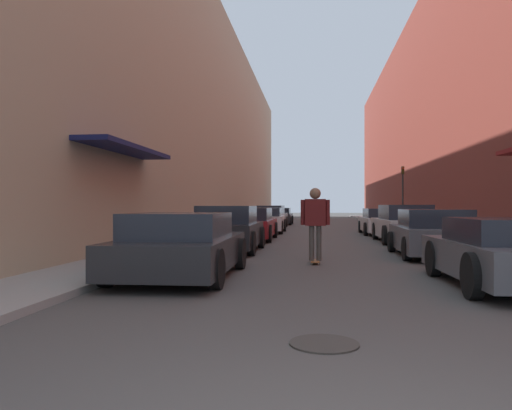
{
  "coord_description": "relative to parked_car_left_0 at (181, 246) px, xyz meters",
  "views": [
    {
      "loc": [
        -0.38,
        -2.3,
        1.4
      ],
      "look_at": [
        -2.01,
        11.6,
        1.4
      ],
      "focal_mm": 35.0,
      "sensor_mm": 36.0,
      "label": 1
    }
  ],
  "objects": [
    {
      "name": "parked_car_right_3",
      "position": [
        5.78,
        15.03,
        -0.01
      ],
      "size": [
        1.95,
        4.42,
        1.24
      ],
      "color": "silver",
      "rests_on": "ground"
    },
    {
      "name": "manhole_cover",
      "position": [
        2.66,
        -4.35,
        -0.6
      ],
      "size": [
        0.7,
        0.7,
        0.02
      ],
      "color": "#332D28",
      "rests_on": "ground"
    },
    {
      "name": "traffic_light",
      "position": [
        7.83,
        21.29,
        1.73
      ],
      "size": [
        0.16,
        0.22,
        3.6
      ],
      "color": "#2D2D2D",
      "rests_on": "curb_strip_right"
    },
    {
      "name": "parked_car_right_1",
      "position": [
        5.76,
        4.63,
        0.01
      ],
      "size": [
        1.98,
        4.02,
        1.28
      ],
      "color": "#515459",
      "rests_on": "ground"
    },
    {
      "name": "skateboarder",
      "position": [
        2.58,
        2.61,
        0.51
      ],
      "size": [
        0.69,
        0.78,
        1.81
      ],
      "color": "brown",
      "rests_on": "ground"
    },
    {
      "name": "building_row_left",
      "position": [
        -4.84,
        23.13,
        6.03
      ],
      "size": [
        4.9,
        60.45,
        13.29
      ],
      "color": "tan",
      "rests_on": "ground"
    },
    {
      "name": "parked_car_left_0",
      "position": [
        0.0,
        0.0,
        0.0
      ],
      "size": [
        2.08,
        4.34,
        1.25
      ],
      "color": "#232326",
      "rests_on": "ground"
    },
    {
      "name": "parked_car_left_5",
      "position": [
        -0.03,
        26.74,
        -0.02
      ],
      "size": [
        2.04,
        4.24,
        1.2
      ],
      "color": "#232326",
      "rests_on": "ground"
    },
    {
      "name": "parked_car_right_0",
      "position": [
        5.76,
        -0.53,
        -0.02
      ],
      "size": [
        1.94,
        3.99,
        1.18
      ],
      "color": "#515459",
      "rests_on": "ground"
    },
    {
      "name": "parked_car_right_2",
      "position": [
        5.9,
        9.85,
        0.07
      ],
      "size": [
        1.93,
        4.72,
        1.41
      ],
      "color": "silver",
      "rests_on": "ground"
    },
    {
      "name": "ground",
      "position": [
        2.94,
        17.09,
        -0.61
      ],
      "size": [
        132.98,
        132.98,
        0.0
      ],
      "primitive_type": "plane",
      "color": "#4C4947"
    },
    {
      "name": "parked_car_left_4",
      "position": [
        -0.11,
        21.32,
        0.06
      ],
      "size": [
        1.88,
        4.66,
        1.38
      ],
      "color": "gray",
      "rests_on": "ground"
    },
    {
      "name": "parked_car_left_3",
      "position": [
        0.07,
        15.77,
        0.01
      ],
      "size": [
        1.97,
        4.16,
        1.26
      ],
      "color": "silver",
      "rests_on": "ground"
    },
    {
      "name": "curb_strip_right",
      "position": [
        7.83,
        23.14,
        -0.55
      ],
      "size": [
        1.8,
        60.45,
        0.12
      ],
      "color": "gray",
      "rests_on": "ground"
    },
    {
      "name": "building_row_right",
      "position": [
        10.73,
        23.13,
        6.24
      ],
      "size": [
        4.9,
        60.45,
        13.69
      ],
      "color": "brown",
      "rests_on": "ground"
    },
    {
      "name": "parked_car_left_2",
      "position": [
        0.0,
        10.44,
        0.02
      ],
      "size": [
        1.95,
        4.57,
        1.29
      ],
      "color": "maroon",
      "rests_on": "ground"
    },
    {
      "name": "parked_car_left_1",
      "position": [
        -0.02,
        5.42,
        0.05
      ],
      "size": [
        1.9,
        4.03,
        1.38
      ],
      "color": "#232326",
      "rests_on": "ground"
    },
    {
      "name": "curb_strip_left",
      "position": [
        -1.94,
        23.14,
        -0.55
      ],
      "size": [
        1.8,
        60.45,
        0.12
      ],
      "color": "gray",
      "rests_on": "ground"
    }
  ]
}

